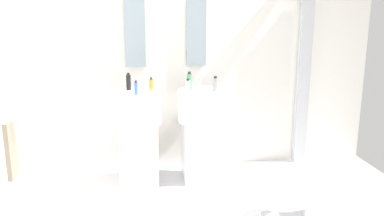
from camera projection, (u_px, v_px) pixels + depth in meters
name	position (u px, v px, depth m)	size (l,w,h in m)	color
rear_partition	(166.00, 56.00, 4.61)	(4.80, 0.10, 2.60)	silver
pedestal_sink_left	(138.00, 133.00, 4.27)	(0.51, 0.51, 1.09)	white
pedestal_sink_right	(202.00, 130.00, 4.36)	(0.51, 0.51, 1.09)	white
vanity_mirror_left	(135.00, 33.00, 4.44)	(0.22, 0.03, 0.73)	#8C9EA8
vanity_mirror_right	(196.00, 33.00, 4.52)	(0.22, 0.03, 0.73)	#8C9EA8
shower_column	(302.00, 74.00, 4.75)	(0.49, 0.24, 2.05)	#B7BABF
lounge_chair	(304.00, 192.00, 3.36)	(1.10, 1.10, 0.65)	#B7BABF
towel_rack	(8.00, 152.00, 3.46)	(0.37, 0.22, 0.95)	#B7BABF
soap_bottle_amber	(151.00, 85.00, 4.20)	(0.04, 0.04, 0.14)	#C68C38
soap_bottle_grey	(215.00, 84.00, 4.19)	(0.06, 0.06, 0.15)	#99999E
soap_bottle_black	(128.00, 82.00, 4.23)	(0.05, 0.05, 0.18)	black
soap_bottle_clear	(188.00, 86.00, 4.17)	(0.05, 0.05, 0.13)	silver
soap_bottle_blue	(136.00, 88.00, 3.99)	(0.04, 0.04, 0.14)	#4C72B7
soap_bottle_green	(189.00, 81.00, 4.25)	(0.06, 0.06, 0.19)	#59996B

